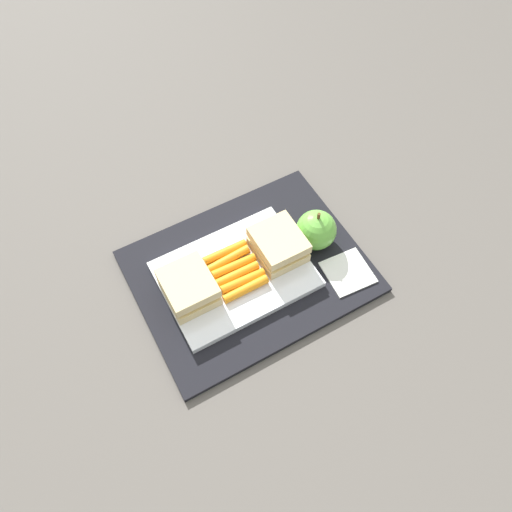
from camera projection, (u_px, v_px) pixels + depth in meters
name	position (u px, v px, depth m)	size (l,w,h in m)	color
ground_plane	(249.00, 273.00, 0.81)	(2.40, 2.40, 0.00)	#56514C
lunchbag_mat	(249.00, 271.00, 0.81)	(0.36, 0.28, 0.01)	black
food_tray	(235.00, 274.00, 0.79)	(0.23, 0.17, 0.01)	white
sandwich_half_left	(189.00, 287.00, 0.75)	(0.07, 0.08, 0.04)	#DBC189
sandwich_half_right	(278.00, 245.00, 0.79)	(0.07, 0.08, 0.04)	#DBC189
carrot_sticks_bundle	(235.00, 270.00, 0.78)	(0.08, 0.09, 0.02)	orange
apple	(316.00, 230.00, 0.80)	(0.07, 0.07, 0.08)	#66B742
paper_napkin	(348.00, 272.00, 0.80)	(0.07, 0.07, 0.00)	white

